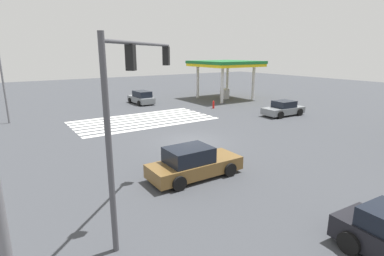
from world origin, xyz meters
The scene contains 9 objects.
ground_plane centered at (0.00, 0.00, 0.00)m, with size 111.52×111.52×0.00m, color #3D3F44.
crosswalk_markings centered at (0.00, -7.93, 0.00)m, with size 12.48×6.30×0.01m.
traffic_signal_mast centered at (7.19, 7.19, 4.73)m, with size 4.64×4.64×6.58m.
car_0 centered at (-3.58, -16.36, 0.73)m, with size 2.02×4.28×1.56m.
car_1 centered at (3.37, 5.18, 0.72)m, with size 4.75×2.10×1.59m.
car_2 centered at (-12.26, -2.33, 0.67)m, with size 4.35×2.21×1.45m.
gas_station_canopy centered at (-14.48, -13.93, 4.37)m, with size 7.54×7.54×4.94m.
street_light_pole_b centered at (10.31, -13.42, 5.39)m, with size 0.80×0.36×9.15m.
fire_hydrant centered at (-8.89, -9.11, 0.43)m, with size 0.22×0.22×0.86m.
Camera 1 is at (11.08, 16.67, 6.04)m, focal length 28.00 mm.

